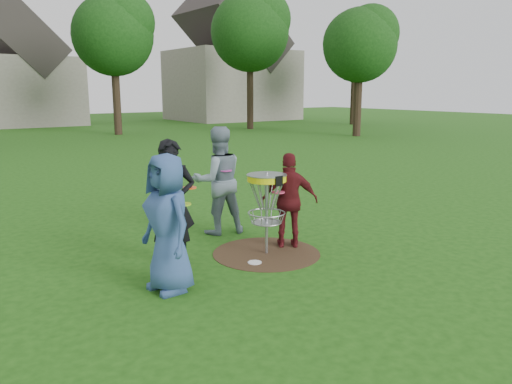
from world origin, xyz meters
TOP-DOWN VIEW (x-y plane):
  - ground at (0.00, 0.00)m, footprint 100.00×100.00m
  - dirt_patch at (0.00, 0.00)m, footprint 1.80×1.80m
  - player_blue at (-2.00, -0.47)m, footprint 0.69×0.98m
  - player_black at (-1.49, 0.45)m, footprint 0.85×0.75m
  - player_grey at (-0.00, 1.52)m, footprint 1.13×0.97m
  - player_maroon at (0.54, 0.07)m, footprint 1.02×0.89m
  - disc_on_grass at (-0.44, -0.28)m, footprint 0.22×0.22m
  - disc_golf_basket at (0.00, -0.00)m, footprint 0.66×0.67m
  - held_discs at (-0.67, 0.31)m, footprint 2.21×1.86m
  - tree_row at (0.44, 20.67)m, footprint 51.20×17.42m
  - house_row at (4.78, 33.07)m, footprint 44.50×10.65m

SIDE VIEW (x-z plane):
  - ground at x=0.00m, z-range 0.00..0.00m
  - dirt_patch at x=0.00m, z-range 0.00..0.01m
  - disc_on_grass at x=-0.44m, z-range 0.00..0.02m
  - player_maroon at x=0.54m, z-range 0.00..1.64m
  - player_blue at x=-2.00m, z-range 0.00..1.88m
  - player_black at x=-1.49m, z-range 0.00..1.96m
  - player_grey at x=0.00m, z-range 0.00..2.03m
  - disc_golf_basket at x=0.00m, z-range 0.33..1.71m
  - held_discs at x=-0.67m, z-range 1.03..1.28m
  - house_row at x=4.78m, z-range -1.67..9.95m
  - tree_row at x=0.44m, z-range 1.26..11.16m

